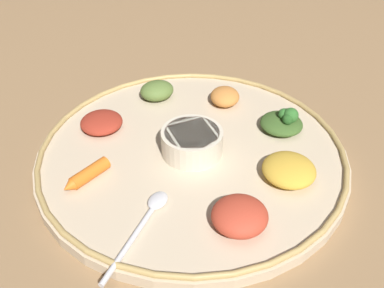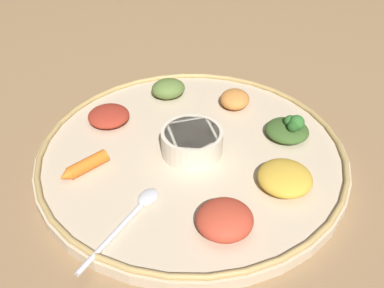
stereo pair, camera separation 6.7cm
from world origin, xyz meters
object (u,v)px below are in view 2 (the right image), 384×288
at_px(center_bowl, 192,141).
at_px(greens_pile, 289,129).
at_px(carrot_near_spoon, 84,166).
at_px(spoon, 132,214).

bearing_deg(center_bowl, greens_pile, 20.98).
bearing_deg(carrot_near_spoon, greens_pile, 21.81).
bearing_deg(greens_pile, carrot_near_spoon, -158.19).
relative_size(center_bowl, spoon, 0.61).
bearing_deg(carrot_near_spoon, center_bowl, 22.61).
bearing_deg(center_bowl, spoon, -113.47).
height_order(center_bowl, spoon, center_bowl).
relative_size(greens_pile, carrot_near_spoon, 1.33).
bearing_deg(center_bowl, carrot_near_spoon, -157.39).
xyz_separation_m(center_bowl, greens_pile, (0.14, 0.05, -0.00)).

